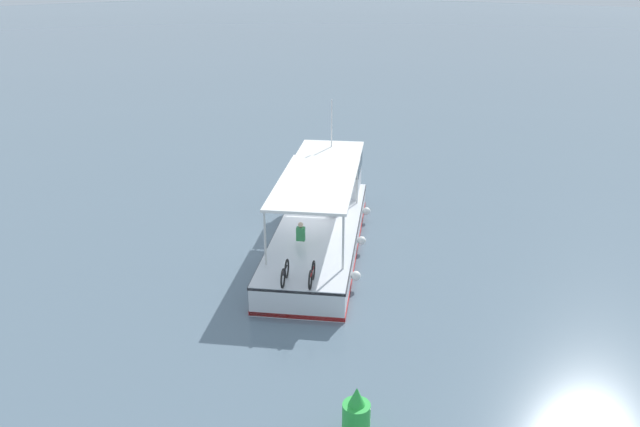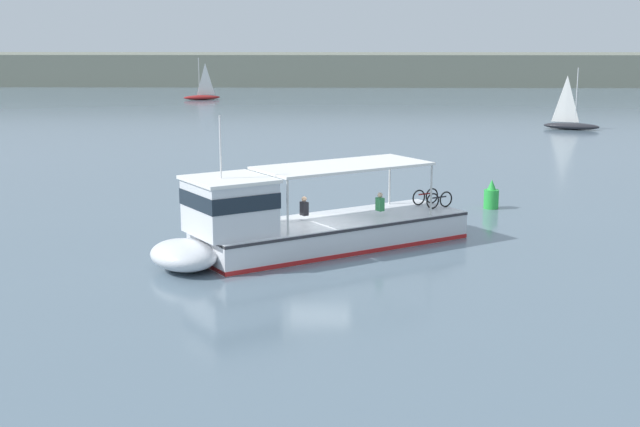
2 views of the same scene
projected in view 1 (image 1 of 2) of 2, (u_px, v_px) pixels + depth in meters
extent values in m
plane|color=slate|center=(312.00, 240.00, 26.02)|extent=(400.00, 400.00, 0.00)
cube|color=silver|center=(318.00, 238.00, 24.87)|extent=(10.77, 8.63, 1.10)
ellipsoid|color=silver|center=(334.00, 188.00, 30.58)|extent=(3.46, 3.67, 1.01)
cube|color=red|center=(318.00, 248.00, 25.04)|extent=(10.80, 8.66, 0.16)
cube|color=#2D2D33|center=(318.00, 228.00, 24.70)|extent=(10.81, 8.68, 0.10)
cube|color=silver|center=(331.00, 171.00, 28.36)|extent=(3.67, 3.70, 1.90)
cube|color=#19232D|center=(331.00, 164.00, 28.24)|extent=(3.74, 3.78, 0.56)
cube|color=white|center=(331.00, 150.00, 27.99)|extent=(3.89, 3.92, 0.12)
cube|color=white|center=(316.00, 182.00, 23.49)|extent=(7.21, 6.15, 0.10)
cylinder|color=silver|center=(296.00, 179.00, 27.04)|extent=(0.08, 0.08, 2.00)
cylinder|color=silver|center=(357.00, 182.00, 26.71)|extent=(0.08, 0.08, 2.00)
cylinder|color=silver|center=(265.00, 239.00, 21.05)|extent=(0.08, 0.08, 2.00)
cylinder|color=silver|center=(343.00, 243.00, 20.73)|extent=(0.08, 0.08, 2.00)
cylinder|color=silver|center=(332.00, 123.00, 27.83)|extent=(0.06, 0.06, 2.20)
sphere|color=white|center=(366.00, 211.00, 27.81)|extent=(0.36, 0.36, 0.36)
sphere|color=white|center=(362.00, 241.00, 24.77)|extent=(0.36, 0.36, 0.36)
sphere|color=white|center=(356.00, 276.00, 21.92)|extent=(0.36, 0.36, 0.36)
torus|color=black|center=(287.00, 269.00, 20.41)|extent=(0.58, 0.41, 0.66)
torus|color=black|center=(283.00, 278.00, 19.77)|extent=(0.58, 0.41, 0.66)
cylinder|color=#232328|center=(285.00, 270.00, 20.04)|extent=(0.62, 0.44, 0.06)
torus|color=black|center=(313.00, 270.00, 20.30)|extent=(0.58, 0.41, 0.66)
torus|color=black|center=(310.00, 280.00, 19.66)|extent=(0.58, 0.41, 0.66)
cylinder|color=maroon|center=(312.00, 272.00, 19.94)|extent=(0.62, 0.44, 0.06)
cube|color=#338C4C|center=(301.00, 234.00, 22.77)|extent=(0.36, 0.39, 0.52)
sphere|color=beige|center=(301.00, 225.00, 22.64)|extent=(0.20, 0.20, 0.20)
cube|color=black|center=(332.00, 207.00, 25.38)|extent=(0.36, 0.39, 0.52)
sphere|color=tan|center=(332.00, 198.00, 25.25)|extent=(0.20, 0.20, 0.20)
cylinder|color=green|center=(356.00, 419.00, 14.98)|extent=(0.70, 0.70, 0.90)
cone|color=green|center=(357.00, 396.00, 14.72)|extent=(0.42, 0.42, 0.50)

